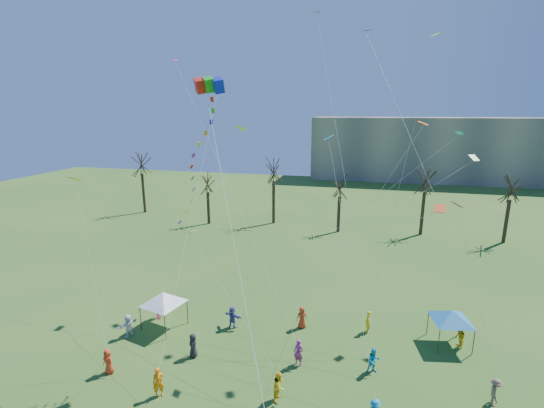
% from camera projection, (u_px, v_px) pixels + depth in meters
% --- Properties ---
extents(distant_building, '(60.00, 14.00, 15.00)m').
position_uv_depth(distant_building, '(439.00, 149.00, 91.40)').
color(distant_building, gray).
rests_on(distant_building, ground).
extents(bare_tree_row, '(70.46, 8.64, 10.25)m').
position_uv_depth(bare_tree_row, '(348.00, 183.00, 52.54)').
color(bare_tree_row, black).
rests_on(bare_tree_row, ground).
extents(big_box_kite, '(4.66, 6.57, 20.10)m').
position_uv_depth(big_box_kite, '(201.00, 165.00, 24.05)').
color(big_box_kite, red).
rests_on(big_box_kite, ground).
extents(canopy_tent_white, '(3.72, 3.72, 2.88)m').
position_uv_depth(canopy_tent_white, '(163.00, 298.00, 29.24)').
color(canopy_tent_white, '#3F3F44').
rests_on(canopy_tent_white, ground).
extents(canopy_tent_blue, '(3.55, 3.55, 2.70)m').
position_uv_depth(canopy_tent_blue, '(452.00, 316.00, 27.06)').
color(canopy_tent_blue, '#3F3F44').
rests_on(canopy_tent_blue, ground).
extents(festival_crowd, '(26.22, 10.53, 1.86)m').
position_uv_depth(festival_crowd, '(281.00, 351.00, 25.37)').
color(festival_crowd, red).
rests_on(festival_crowd, ground).
extents(small_kites_aloft, '(27.19, 19.75, 32.95)m').
position_uv_depth(small_kites_aloft, '(318.00, 145.00, 26.64)').
color(small_kites_aloft, '#E0A70B').
rests_on(small_kites_aloft, ground).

